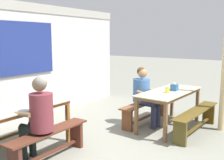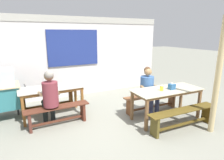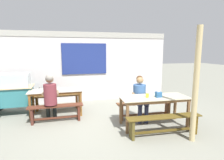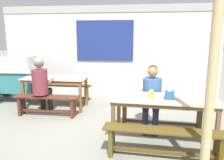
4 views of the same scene
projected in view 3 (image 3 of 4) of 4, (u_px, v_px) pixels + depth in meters
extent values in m
plane|color=gray|center=(97.00, 124.00, 4.85)|extent=(40.00, 40.00, 0.00)
cube|color=silver|center=(87.00, 70.00, 6.98)|extent=(6.36, 0.12, 2.42)
cube|color=navy|center=(84.00, 59.00, 6.81)|extent=(1.66, 0.03, 1.14)
cube|color=#ABA99F|center=(86.00, 35.00, 6.79)|extent=(6.36, 0.20, 0.20)
cube|color=#B9B5A2|center=(56.00, 90.00, 5.43)|extent=(1.57, 0.73, 0.02)
cube|color=brown|center=(56.00, 92.00, 5.43)|extent=(1.49, 0.66, 0.06)
cube|color=brown|center=(79.00, 100.00, 5.94)|extent=(0.06, 0.06, 0.69)
cube|color=brown|center=(81.00, 105.00, 5.40)|extent=(0.06, 0.06, 0.69)
cube|color=brown|center=(33.00, 103.00, 5.59)|extent=(0.06, 0.06, 0.69)
cube|color=brown|center=(30.00, 108.00, 5.04)|extent=(0.06, 0.06, 0.69)
cube|color=#C3B998|center=(154.00, 97.00, 4.62)|extent=(1.77, 0.79, 0.02)
cube|color=brown|center=(154.00, 99.00, 4.63)|extent=(1.68, 0.73, 0.06)
cube|color=brown|center=(175.00, 107.00, 5.14)|extent=(0.06, 0.06, 0.69)
cube|color=brown|center=(188.00, 115.00, 4.55)|extent=(0.06, 0.06, 0.69)
cube|color=brown|center=(121.00, 111.00, 4.83)|extent=(0.06, 0.06, 0.69)
cube|color=brown|center=(127.00, 119.00, 4.24)|extent=(0.06, 0.06, 0.69)
cube|color=brown|center=(57.00, 96.00, 6.02)|extent=(1.51, 0.30, 0.02)
cube|color=brown|center=(77.00, 101.00, 6.22)|extent=(0.06, 0.23, 0.44)
cube|color=brown|center=(37.00, 104.00, 5.89)|extent=(0.06, 0.23, 0.44)
cube|color=brown|center=(58.00, 106.00, 6.07)|extent=(1.23, 0.07, 0.04)
cube|color=#552B1D|center=(56.00, 106.00, 4.93)|extent=(1.46, 0.31, 0.03)
cube|color=#58281C|center=(79.00, 112.00, 5.13)|extent=(0.06, 0.24, 0.43)
cube|color=#4F2820|center=(32.00, 116.00, 4.82)|extent=(0.06, 0.24, 0.43)
cube|color=#552B1D|center=(56.00, 118.00, 4.99)|extent=(1.17, 0.07, 0.04)
cube|color=brown|center=(145.00, 103.00, 5.22)|extent=(1.67, 0.33, 0.03)
cube|color=brown|center=(168.00, 109.00, 5.40)|extent=(0.07, 0.23, 0.43)
cube|color=brown|center=(121.00, 112.00, 5.12)|extent=(0.07, 0.23, 0.43)
cube|color=brown|center=(145.00, 114.00, 5.28)|extent=(1.38, 0.10, 0.04)
cube|color=#554317|center=(164.00, 117.00, 4.12)|extent=(1.77, 0.35, 0.02)
cube|color=#533C10|center=(193.00, 124.00, 4.31)|extent=(0.07, 0.24, 0.44)
cube|color=brown|center=(132.00, 129.00, 4.01)|extent=(0.07, 0.24, 0.44)
cube|color=#554317|center=(164.00, 131.00, 4.18)|extent=(1.49, 0.10, 0.04)
cube|color=teal|center=(12.00, 96.00, 5.58)|extent=(1.20, 0.73, 0.55)
cube|color=silver|center=(11.00, 81.00, 5.50)|extent=(1.08, 0.66, 0.41)
cube|color=tan|center=(11.00, 87.00, 5.53)|extent=(1.28, 0.82, 0.02)
cylinder|color=#333333|center=(31.00, 108.00, 5.79)|extent=(0.05, 0.05, 0.27)
cylinder|color=#3F3F3F|center=(38.00, 89.00, 5.77)|extent=(0.07, 0.68, 0.04)
cylinder|color=black|center=(55.00, 110.00, 5.27)|extent=(0.11, 0.11, 0.46)
cylinder|color=black|center=(48.00, 111.00, 5.21)|extent=(0.11, 0.11, 0.46)
cylinder|color=black|center=(54.00, 102.00, 5.07)|extent=(0.16, 0.37, 0.13)
cylinder|color=black|center=(47.00, 103.00, 5.01)|extent=(0.16, 0.37, 0.13)
cylinder|color=brown|center=(50.00, 94.00, 4.85)|extent=(0.34, 0.34, 0.55)
sphere|color=brown|center=(49.00, 79.00, 4.80)|extent=(0.21, 0.21, 0.21)
sphere|color=gray|center=(49.00, 78.00, 4.77)|extent=(0.19, 0.19, 0.19)
cylinder|color=brown|center=(57.00, 93.00, 5.08)|extent=(0.09, 0.31, 0.11)
cylinder|color=brown|center=(43.00, 94.00, 4.96)|extent=(0.09, 0.31, 0.10)
cylinder|color=#2A2E49|center=(140.00, 115.00, 4.85)|extent=(0.11, 0.11, 0.46)
cylinder|color=#2A2E49|center=(146.00, 115.00, 4.88)|extent=(0.11, 0.11, 0.46)
cylinder|color=#2A2E49|center=(138.00, 103.00, 4.99)|extent=(0.16, 0.41, 0.13)
cylinder|color=#2A2E49|center=(144.00, 103.00, 5.02)|extent=(0.16, 0.41, 0.13)
cylinder|color=#395F98|center=(139.00, 93.00, 5.14)|extent=(0.35, 0.35, 0.49)
sphere|color=#967049|center=(140.00, 80.00, 5.06)|extent=(0.20, 0.20, 0.20)
sphere|color=#4C331E|center=(140.00, 79.00, 5.08)|extent=(0.18, 0.18, 0.18)
cylinder|color=#967049|center=(134.00, 95.00, 4.93)|extent=(0.09, 0.31, 0.11)
cylinder|color=#967049|center=(148.00, 95.00, 5.00)|extent=(0.09, 0.31, 0.09)
cube|color=#295A8D|center=(158.00, 94.00, 4.58)|extent=(0.14, 0.12, 0.13)
cube|color=white|center=(159.00, 91.00, 4.57)|extent=(0.06, 0.04, 0.02)
cylinder|color=yellow|center=(147.00, 95.00, 4.54)|extent=(0.08, 0.08, 0.11)
cylinder|color=white|center=(147.00, 93.00, 4.53)|extent=(0.07, 0.07, 0.02)
cylinder|color=silver|center=(62.00, 90.00, 5.37)|extent=(0.14, 0.14, 0.04)
cylinder|color=tan|center=(196.00, 86.00, 3.77)|extent=(0.12, 0.12, 2.43)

